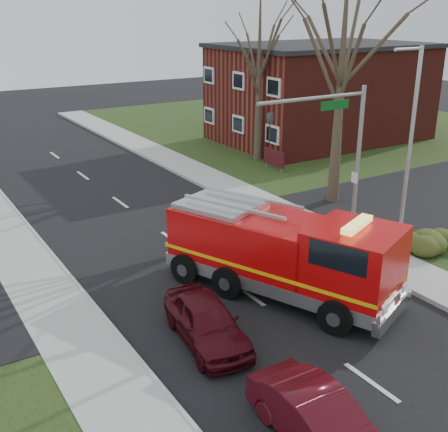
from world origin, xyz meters
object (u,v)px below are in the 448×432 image
parked_car_maroon (207,321)px  fire_engine (283,255)px  parked_car_gray (320,421)px  traffic_signal_mast (336,141)px

parked_car_maroon → fire_engine: bearing=25.7°
fire_engine → parked_car_maroon: 4.18m
parked_car_maroon → parked_car_gray: (0.00, -5.19, -0.02)m
fire_engine → parked_car_gray: fire_engine is taller
parked_car_maroon → parked_car_gray: size_ratio=1.00×
parked_car_maroon → parked_car_gray: 5.19m
traffic_signal_mast → parked_car_gray: (-8.01, -8.52, -4.02)m
fire_engine → parked_car_gray: (-3.90, -6.46, -0.83)m
traffic_signal_mast → parked_car_maroon: size_ratio=1.64×
fire_engine → parked_car_maroon: size_ratio=2.11×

